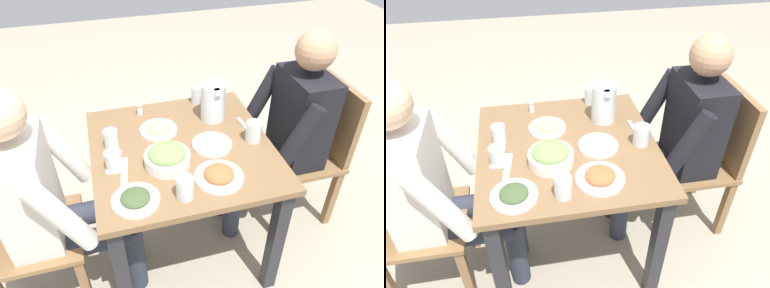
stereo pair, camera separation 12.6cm
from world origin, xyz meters
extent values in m
plane|color=#9E937F|center=(0.00, 0.00, 0.00)|extent=(8.00, 8.00, 0.00)
cube|color=brown|center=(0.00, 0.00, 0.69)|extent=(0.81, 0.81, 0.03)
cube|color=#232328|center=(-0.35, -0.35, 0.34)|extent=(0.06, 0.06, 0.68)
cube|color=#232328|center=(0.35, -0.35, 0.34)|extent=(0.06, 0.06, 0.68)
cube|color=#232328|center=(-0.35, 0.35, 0.34)|extent=(0.06, 0.06, 0.68)
cube|color=#232328|center=(0.35, 0.35, 0.34)|extent=(0.06, 0.06, 0.68)
cube|color=olive|center=(-0.07, -0.87, 0.20)|extent=(0.04, 0.04, 0.41)
cube|color=olive|center=(0.27, -0.87, 0.20)|extent=(0.04, 0.04, 0.41)
cube|color=olive|center=(-0.07, -0.53, 0.20)|extent=(0.04, 0.04, 0.41)
cube|color=olive|center=(0.27, -0.53, 0.20)|extent=(0.04, 0.04, 0.41)
cube|color=olive|center=(0.10, -0.70, 0.42)|extent=(0.40, 0.40, 0.03)
cube|color=olive|center=(0.10, -0.88, 0.64)|extent=(0.38, 0.04, 0.42)
cube|color=olive|center=(0.08, 0.87, 0.20)|extent=(0.04, 0.04, 0.41)
cube|color=olive|center=(0.08, 0.53, 0.20)|extent=(0.04, 0.04, 0.41)
cube|color=olive|center=(-0.26, 0.53, 0.20)|extent=(0.04, 0.04, 0.41)
cube|color=olive|center=(-0.09, 0.70, 0.42)|extent=(0.40, 0.40, 0.03)
cube|color=black|center=(0.10, -0.67, 0.68)|extent=(0.32, 0.20, 0.50)
sphere|color=tan|center=(0.10, -0.67, 1.05)|extent=(0.19, 0.19, 0.19)
cylinder|color=#2D3342|center=(0.01, -0.48, 0.40)|extent=(0.11, 0.38, 0.11)
cylinder|color=#2D3342|center=(0.01, -0.29, 0.22)|extent=(0.10, 0.10, 0.43)
cylinder|color=black|center=(-0.10, -0.53, 0.71)|extent=(0.08, 0.23, 0.37)
cylinder|color=#2D3342|center=(0.18, -0.48, 0.40)|extent=(0.11, 0.38, 0.11)
cylinder|color=#2D3342|center=(0.18, -0.29, 0.22)|extent=(0.10, 0.10, 0.43)
cylinder|color=black|center=(0.30, -0.53, 0.71)|extent=(0.08, 0.23, 0.37)
cube|color=silver|center=(-0.09, 0.67, 0.68)|extent=(0.32, 0.20, 0.50)
cylinder|color=#2D3342|center=(0.00, 0.48, 0.40)|extent=(0.11, 0.38, 0.11)
cylinder|color=#2D3342|center=(0.00, 0.29, 0.22)|extent=(0.10, 0.10, 0.43)
cylinder|color=silver|center=(0.11, 0.53, 0.71)|extent=(0.08, 0.23, 0.37)
cylinder|color=#2D3342|center=(-0.17, 0.48, 0.40)|extent=(0.11, 0.38, 0.11)
cylinder|color=#2D3342|center=(-0.17, 0.29, 0.22)|extent=(0.10, 0.10, 0.43)
cylinder|color=silver|center=(-0.29, 0.53, 0.71)|extent=(0.08, 0.23, 0.37)
cylinder|color=silver|center=(0.18, -0.21, 0.80)|extent=(0.12, 0.12, 0.19)
cube|color=silver|center=(0.26, -0.21, 0.81)|extent=(0.02, 0.02, 0.11)
cube|color=silver|center=(0.13, -0.21, 0.89)|extent=(0.04, 0.03, 0.02)
cylinder|color=white|center=(-0.11, 0.09, 0.74)|extent=(0.20, 0.20, 0.05)
ellipsoid|color=#759951|center=(-0.11, 0.09, 0.77)|extent=(0.16, 0.16, 0.06)
cylinder|color=white|center=(0.15, 0.08, 0.72)|extent=(0.18, 0.18, 0.01)
ellipsoid|color=#E0C670|center=(0.15, 0.08, 0.73)|extent=(0.11, 0.11, 0.04)
cylinder|color=white|center=(-0.25, -0.09, 0.72)|extent=(0.20, 0.20, 0.01)
ellipsoid|color=#CC5B33|center=(-0.25, -0.09, 0.73)|extent=(0.13, 0.13, 0.05)
cylinder|color=white|center=(-0.03, -0.13, 0.72)|extent=(0.18, 0.18, 0.01)
ellipsoid|color=white|center=(-0.03, -0.13, 0.73)|extent=(0.11, 0.11, 0.03)
cylinder|color=white|center=(-0.28, 0.25, 0.72)|extent=(0.19, 0.19, 0.01)
ellipsoid|color=#3D512D|center=(-0.28, 0.25, 0.73)|extent=(0.12, 0.12, 0.04)
cylinder|color=silver|center=(-0.04, -0.33, 0.76)|extent=(0.07, 0.07, 0.10)
cylinder|color=silver|center=(-0.31, 0.07, 0.76)|extent=(0.07, 0.07, 0.10)
cylinder|color=silver|center=(0.35, -0.18, 0.75)|extent=(0.06, 0.06, 0.09)
cylinder|color=silver|center=(-0.07, 0.31, 0.75)|extent=(0.07, 0.07, 0.09)
cylinder|color=silver|center=(0.09, 0.30, 0.75)|extent=(0.06, 0.06, 0.09)
cylinder|color=white|center=(0.32, 0.14, 0.73)|extent=(0.03, 0.03, 0.04)
cylinder|color=#B2B2B7|center=(0.32, 0.14, 0.76)|extent=(0.03, 0.03, 0.01)
cube|color=silver|center=(-0.02, 0.32, 0.71)|extent=(0.17, 0.07, 0.01)
cube|color=silver|center=(0.05, -0.34, 0.71)|extent=(0.19, 0.03, 0.01)
cube|color=silver|center=(-0.10, 0.27, 0.71)|extent=(0.17, 0.05, 0.01)
camera|label=1|loc=(-1.26, 0.31, 1.72)|focal=33.86mm
camera|label=2|loc=(-1.29, 0.18, 1.72)|focal=33.86mm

